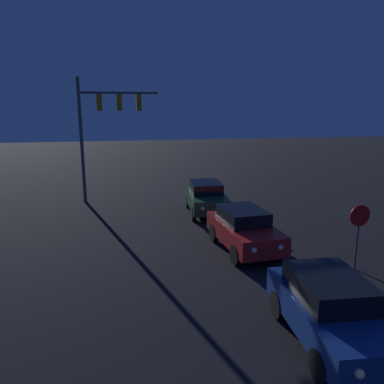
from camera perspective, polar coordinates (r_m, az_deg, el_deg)
car_near at (r=9.40m, az=20.37°, el=-16.42°), size 2.02×4.03×1.57m
car_mid at (r=14.22m, az=7.91°, el=-5.57°), size 1.98×4.02×1.57m
car_far at (r=18.93m, az=2.15°, el=-0.78°), size 2.01×4.03×1.57m
traffic_signal_mast at (r=21.44m, az=-13.50°, el=10.81°), size 4.34×0.30×6.85m
stop_sign at (r=13.35m, az=24.07°, el=-4.58°), size 0.72×0.07×2.22m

